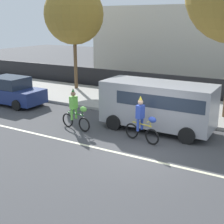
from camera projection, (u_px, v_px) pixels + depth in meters
name	position (u px, v px, depth m)	size (l,w,h in m)	color
ground_plane	(142.00, 152.00, 11.87)	(80.00, 80.00, 0.00)	#424244
road_centre_line	(136.00, 157.00, 11.45)	(36.00, 0.14, 0.01)	beige
sidewalk_curb	(191.00, 110.00, 17.26)	(60.00, 5.00, 0.15)	#9E9B93
fence_line	(205.00, 89.00, 19.49)	(40.00, 0.08, 1.40)	black
parade_cyclist_lime	(76.00, 112.00, 14.13)	(1.71, 0.52, 1.92)	black
parade_cyclist_cobalt	(142.00, 122.00, 12.69)	(1.70, 0.55, 1.92)	black
parked_van_grey	(159.00, 103.00, 13.95)	(5.00, 2.22, 2.18)	#99999E
parked_car_navy	(11.00, 91.00, 18.47)	(4.10, 1.92, 1.64)	navy
street_tree_near_lamp	(74.00, 14.00, 20.99)	(4.02, 4.02, 7.07)	brown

